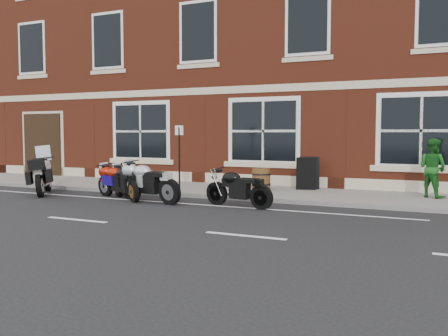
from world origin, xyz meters
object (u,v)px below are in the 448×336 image
(moto_sport_red, at_px, (119,180))
(barrel_planter, at_px, (261,179))
(moto_naked_black, at_px, (238,187))
(moto_touring_silver, at_px, (45,174))
(moto_sport_black, at_px, (126,181))
(a_board_sign, at_px, (308,173))
(pedestrian_right, at_px, (433,168))
(parking_sign, at_px, (179,154))
(moto_sport_silver, at_px, (149,181))

(moto_sport_red, distance_m, barrel_planter, 4.40)
(moto_naked_black, bearing_deg, moto_sport_red, 99.61)
(moto_touring_silver, relative_size, barrel_planter, 2.84)
(moto_sport_black, xyz_separation_m, moto_naked_black, (3.48, 0.03, 0.01))
(moto_sport_black, bearing_deg, barrel_planter, -9.03)
(barrel_planter, bearing_deg, moto_naked_black, -80.61)
(moto_naked_black, xyz_separation_m, barrel_planter, (-0.49, 2.95, -0.06))
(moto_sport_red, bearing_deg, a_board_sign, -34.76)
(moto_touring_silver, relative_size, pedestrian_right, 1.16)
(moto_sport_red, height_order, pedestrian_right, pedestrian_right)
(barrel_planter, bearing_deg, moto_sport_red, -139.77)
(barrel_planter, relative_size, parking_sign, 0.33)
(moto_sport_black, distance_m, moto_sport_silver, 0.92)
(moto_sport_red, distance_m, parking_sign, 1.95)
(moto_sport_red, bearing_deg, moto_touring_silver, 112.03)
(moto_touring_silver, relative_size, parking_sign, 0.95)
(pedestrian_right, bearing_deg, moto_sport_red, 53.58)
(moto_sport_silver, distance_m, pedestrian_right, 7.84)
(moto_sport_black, height_order, a_board_sign, a_board_sign)
(moto_sport_red, bearing_deg, barrel_planter, -30.77)
(moto_sport_black, distance_m, parking_sign, 1.80)
(moto_touring_silver, relative_size, moto_sport_black, 1.13)
(a_board_sign, relative_size, parking_sign, 0.52)
(moto_touring_silver, height_order, parking_sign, parking_sign)
(moto_sport_silver, relative_size, moto_naked_black, 1.13)
(moto_sport_black, bearing_deg, a_board_sign, -14.32)
(moto_sport_red, xyz_separation_m, moto_sport_silver, (1.27, -0.32, 0.07))
(barrel_planter, bearing_deg, moto_sport_black, -135.17)
(moto_touring_silver, xyz_separation_m, moto_sport_red, (2.72, 0.14, -0.09))
(moto_sport_red, relative_size, moto_sport_silver, 0.86)
(moto_sport_red, xyz_separation_m, moto_sport_black, (0.37, -0.13, -0.00))
(moto_sport_red, height_order, a_board_sign, a_board_sign)
(moto_sport_silver, height_order, pedestrian_right, pedestrian_right)
(moto_sport_silver, bearing_deg, parking_sign, 9.73)
(parking_sign, bearing_deg, a_board_sign, 37.44)
(parking_sign, bearing_deg, barrel_planter, 43.23)
(barrel_planter, bearing_deg, pedestrian_right, 2.49)
(a_board_sign, bearing_deg, parking_sign, -164.19)
(moto_sport_black, distance_m, barrel_planter, 4.22)
(moto_sport_black, xyz_separation_m, moto_sport_silver, (0.90, -0.20, 0.08))
(moto_naked_black, height_order, a_board_sign, a_board_sign)
(moto_sport_red, distance_m, moto_naked_black, 3.85)
(barrel_planter, bearing_deg, moto_sport_silver, -123.41)
(moto_sport_silver, distance_m, moto_naked_black, 2.59)
(moto_sport_red, relative_size, a_board_sign, 1.86)
(moto_sport_silver, bearing_deg, pedestrian_right, -50.71)
(moto_sport_silver, bearing_deg, moto_sport_black, 91.42)
(moto_touring_silver, height_order, moto_sport_red, moto_touring_silver)
(pedestrian_right, height_order, a_board_sign, pedestrian_right)
(moto_naked_black, height_order, barrel_planter, moto_naked_black)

